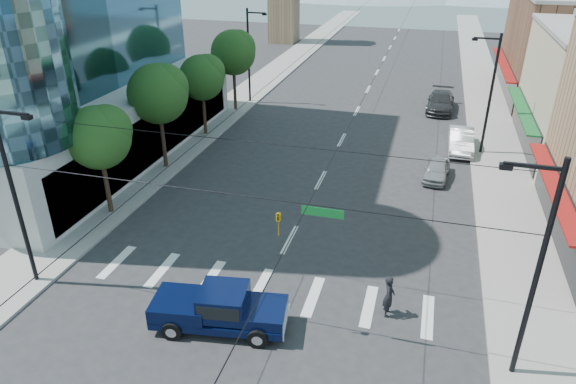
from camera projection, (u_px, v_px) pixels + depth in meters
name	position (u px, v px, depth m)	size (l,w,h in m)	color
ground	(254.00, 308.00, 23.21)	(160.00, 160.00, 0.00)	#28282B
sidewalk_left	(269.00, 77.00, 60.47)	(4.00, 120.00, 0.15)	gray
sidewalk_right	(483.00, 92.00, 54.66)	(4.00, 120.00, 0.15)	gray
tree_near	(101.00, 135.00, 28.88)	(3.65, 3.64, 6.71)	black
tree_midnear	(160.00, 92.00, 34.63)	(4.09, 4.09, 7.52)	black
tree_midfar	(204.00, 76.00, 40.92)	(3.65, 3.64, 6.71)	black
tree_far	(235.00, 51.00, 46.67)	(4.09, 4.09, 7.52)	black
signal_rig	(247.00, 231.00, 20.21)	(21.80, 0.20, 9.00)	black
lamp_pole_nw	(250.00, 52.00, 49.36)	(2.00, 0.25, 9.00)	black
lamp_pole_ne	(489.00, 90.00, 37.32)	(2.00, 0.25, 9.00)	black
pickup_truck	(219.00, 308.00, 21.63)	(6.01, 2.90, 1.95)	#060F32
pedestrian	(389.00, 296.00, 22.36)	(0.73, 0.48, 2.01)	black
parked_car_near	(437.00, 169.00, 35.20)	(1.59, 3.95, 1.35)	#A1A2A6
parked_car_mid	(461.00, 140.00, 39.68)	(1.78, 5.11, 1.68)	silver
parked_car_far	(441.00, 102.00, 48.77)	(2.41, 5.92, 1.72)	#2F2F31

